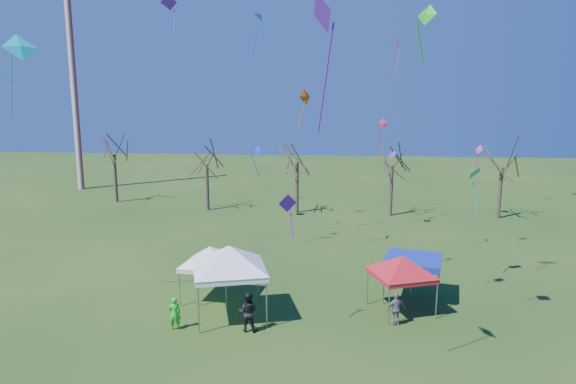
% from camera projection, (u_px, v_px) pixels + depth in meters
% --- Properties ---
extents(ground, '(140.00, 140.00, 0.00)m').
position_uv_depth(ground, '(305.00, 335.00, 22.93)').
color(ground, '#204014').
rests_on(ground, ground).
extents(radio_mast, '(0.70, 0.70, 25.00)m').
position_uv_depth(radio_mast, '(73.00, 77.00, 56.56)').
color(radio_mast, silver).
rests_on(radio_mast, ground).
extents(tree_0, '(3.83, 3.83, 8.44)m').
position_uv_depth(tree_0, '(113.00, 137.00, 50.52)').
color(tree_0, '#3D2D21').
rests_on(tree_0, ground).
extents(tree_1, '(3.42, 3.42, 7.54)m').
position_uv_depth(tree_1, '(206.00, 148.00, 47.00)').
color(tree_1, '#3D2D21').
rests_on(tree_1, ground).
extents(tree_2, '(3.71, 3.71, 8.18)m').
position_uv_depth(tree_2, '(297.00, 144.00, 45.83)').
color(tree_2, '#3D2D21').
rests_on(tree_2, ground).
extents(tree_3, '(3.59, 3.59, 7.91)m').
position_uv_depth(tree_3, '(393.00, 148.00, 44.73)').
color(tree_3, '#3D2D21').
rests_on(tree_3, ground).
extents(tree_4, '(3.58, 3.58, 7.89)m').
position_uv_depth(tree_4, '(503.00, 149.00, 43.79)').
color(tree_4, '#3D2D21').
rests_on(tree_4, ground).
extents(tent_white_west, '(4.48, 4.48, 4.12)m').
position_uv_depth(tent_white_west, '(229.00, 251.00, 24.28)').
color(tent_white_west, gray).
rests_on(tent_white_west, ground).
extents(tent_white_mid, '(3.73, 3.73, 3.31)m').
position_uv_depth(tent_white_mid, '(210.00, 250.00, 26.56)').
color(tent_white_mid, gray).
rests_on(tent_white_mid, ground).
extents(tent_red, '(3.51, 3.51, 3.31)m').
position_uv_depth(tent_red, '(402.00, 260.00, 25.01)').
color(tent_red, gray).
rests_on(tent_red, ground).
extents(tent_blue, '(3.36, 3.36, 2.22)m').
position_uv_depth(tent_blue, '(413.00, 261.00, 26.83)').
color(tent_blue, gray).
rests_on(tent_blue, ground).
extents(person_dark, '(0.94, 0.76, 1.82)m').
position_uv_depth(person_dark, '(248.00, 312.00, 23.21)').
color(person_dark, black).
rests_on(person_dark, ground).
extents(person_grey, '(0.99, 0.66, 1.57)m').
position_uv_depth(person_grey, '(396.00, 309.00, 23.83)').
color(person_grey, slate).
rests_on(person_grey, ground).
extents(person_green, '(0.65, 0.54, 1.54)m').
position_uv_depth(person_green, '(175.00, 313.00, 23.39)').
color(person_green, '#22D425').
rests_on(person_green, ground).
extents(kite_13, '(0.99, 1.06, 2.67)m').
position_uv_depth(kite_13, '(257.00, 151.00, 42.83)').
color(kite_13, '#1536E0').
rests_on(kite_13, ground).
extents(kite_5, '(1.03, 1.41, 4.29)m').
position_uv_depth(kite_5, '(324.00, 14.00, 15.65)').
color(kite_5, '#5B169E').
rests_on(kite_5, ground).
extents(kite_1, '(0.83, 0.55, 1.90)m').
position_uv_depth(kite_1, '(288.00, 204.00, 22.08)').
color(kite_1, '#6A17A5').
rests_on(kite_1, ground).
extents(kite_12, '(0.76, 0.95, 2.72)m').
position_uv_depth(kite_12, '(479.00, 150.00, 43.87)').
color(kite_12, '#CD2D7C').
rests_on(kite_12, ground).
extents(kite_14, '(1.77, 1.80, 3.98)m').
position_uv_depth(kite_14, '(20.00, 47.00, 23.28)').
color(kite_14, '#0CADBF').
rests_on(kite_14, ground).
extents(kite_24, '(0.91, 1.14, 2.57)m').
position_uv_depth(kite_24, '(258.00, 15.00, 30.00)').
color(kite_24, blue).
rests_on(kite_24, ground).
extents(kite_18, '(0.37, 0.84, 2.17)m').
position_uv_depth(kite_18, '(398.00, 43.00, 30.12)').
color(kite_18, '#D32F5B').
rests_on(kite_18, ground).
extents(kite_22, '(1.02, 1.03, 2.58)m').
position_uv_depth(kite_22, '(392.00, 156.00, 40.37)').
color(kite_22, '#601BBF').
rests_on(kite_22, ground).
extents(kite_2, '(1.47, 0.99, 3.55)m').
position_uv_depth(kite_2, '(169.00, 2.00, 43.10)').
color(kite_2, '#601CC6').
rests_on(kite_2, ground).
extents(kite_27, '(0.87, 0.86, 2.11)m').
position_uv_depth(kite_27, '(426.00, 16.00, 19.28)').
color(kite_27, green).
rests_on(kite_27, ground).
extents(kite_19, '(0.86, 0.59, 2.29)m').
position_uv_depth(kite_19, '(383.00, 124.00, 39.90)').
color(kite_19, '#DB3063').
rests_on(kite_19, ground).
extents(kite_11, '(1.02, 1.19, 2.76)m').
position_uv_depth(kite_11, '(305.00, 97.00, 37.29)').
color(kite_11, '#F7590D').
rests_on(kite_11, ground).
extents(kite_17, '(1.15, 1.16, 2.92)m').
position_uv_depth(kite_17, '(475.00, 174.00, 28.43)').
color(kite_17, '#0BA989').
rests_on(kite_17, ground).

